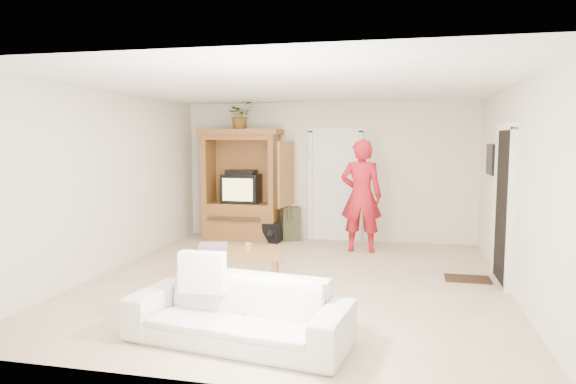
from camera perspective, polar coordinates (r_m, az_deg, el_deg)
name	(u,v)px	position (r m, az deg, el deg)	size (l,w,h in m)	color
floor	(295,281)	(7.06, 0.74, -9.87)	(6.00, 6.00, 0.00)	tan
ceiling	(295,87)	(6.82, 0.77, 11.64)	(6.00, 6.00, 0.00)	white
wall_back	(327,172)	(9.76, 4.41, 2.28)	(5.50, 5.50, 0.00)	silver
wall_front	(213,221)	(3.95, -8.30, -3.24)	(5.50, 5.50, 0.00)	silver
wall_left	(109,182)	(7.86, -19.27, 1.06)	(6.00, 6.00, 0.00)	silver
wall_right	(516,190)	(6.81, 24.04, 0.16)	(6.00, 6.00, 0.00)	silver
armoire	(243,192)	(9.82, -5.04, 0.01)	(1.82, 1.14, 2.10)	brown
door_back	(335,187)	(9.74, 5.24, 0.61)	(0.85, 0.05, 2.04)	white
doorway_right	(504,207)	(7.42, 22.86, -1.52)	(0.05, 0.90, 2.04)	black
framed_picture	(490,159)	(8.65, 21.54, 3.39)	(0.03, 0.60, 0.48)	black
doormat	(468,279)	(7.54, 19.33, -9.09)	(0.60, 0.40, 0.02)	#382316
plant	(240,115)	(9.76, -5.31, 8.54)	(0.48, 0.42, 0.53)	#4C7238
man	(361,196)	(8.78, 8.13, -0.42)	(0.70, 0.46, 1.91)	#AA1620
sofa	(239,311)	(4.98, -5.51, -13.04)	(2.10, 0.82, 0.61)	silver
coffee_table	(235,255)	(6.86, -5.87, -7.00)	(1.31, 0.89, 0.45)	#9E6136
towel	(213,247)	(6.94, -8.29, -6.05)	(0.38, 0.28, 0.08)	#FF5484
candle	(248,247)	(6.84, -4.42, -6.10)	(0.08, 0.08, 0.10)	tan
backpack_black	(272,233)	(9.50, -1.84, -4.61)	(0.29, 0.17, 0.36)	black
backpack_olive	(291,224)	(9.74, 0.33, -3.53)	(0.34, 0.25, 0.64)	#47442B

